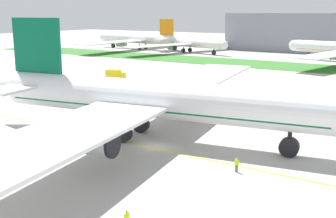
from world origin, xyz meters
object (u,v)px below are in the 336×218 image
object	(u,v)px
service_truck_fuel_bowser	(115,75)
parked_airliner_far_left	(139,39)
airliner_foreground	(150,100)
ground_crew_marshaller_front	(237,163)
ground_crew_wingwalker_port	(127,217)
parked_airliner_far_centre	(190,43)
service_truck_baggage_loader	(336,112)

from	to	relation	value
service_truck_fuel_bowser	parked_airliner_far_left	distance (m)	103.89
airliner_foreground	parked_airliner_far_left	bearing A→B (deg)	128.33
airliner_foreground	ground_crew_marshaller_front	distance (m)	17.89
ground_crew_wingwalker_port	service_truck_fuel_bowser	world-z (taller)	service_truck_fuel_bowser
parked_airliner_far_centre	parked_airliner_far_left	bearing A→B (deg)	177.43
parked_airliner_far_left	ground_crew_wingwalker_port	bearing A→B (deg)	-52.63
service_truck_baggage_loader	ground_crew_marshaller_front	bearing A→B (deg)	-96.18
service_truck_baggage_loader	service_truck_fuel_bowser	xyz separation A→B (m)	(-60.27, 11.43, 0.23)
ground_crew_marshaller_front	service_truck_fuel_bowser	world-z (taller)	service_truck_fuel_bowser
service_truck_baggage_loader	parked_airliner_far_left	bearing A→B (deg)	140.64
parked_airliner_far_left	parked_airliner_far_centre	xyz separation A→B (m)	(31.23, -1.40, -0.69)
parked_airliner_far_left	airliner_foreground	bearing A→B (deg)	-51.67
service_truck_fuel_bowser	parked_airliner_far_left	bearing A→B (deg)	124.20
ground_crew_marshaller_front	service_truck_fuel_bowser	distance (m)	71.91
ground_crew_wingwalker_port	service_truck_fuel_bowser	size ratio (longest dim) A/B	0.31
parked_airliner_far_centre	airliner_foreground	bearing A→B (deg)	-61.35
ground_crew_marshaller_front	parked_airliner_far_centre	size ratio (longest dim) A/B	0.02
parked_airliner_far_left	parked_airliner_far_centre	world-z (taller)	parked_airliner_far_left
parked_airliner_far_left	parked_airliner_far_centre	size ratio (longest dim) A/B	1.16
service_truck_fuel_bowser	parked_airliner_far_left	size ratio (longest dim) A/B	0.07
ground_crew_marshaller_front	ground_crew_wingwalker_port	bearing A→B (deg)	-96.71
ground_crew_marshaller_front	airliner_foreground	bearing A→B (deg)	162.28
service_truck_baggage_loader	parked_airliner_far_left	distance (m)	153.47
service_truck_fuel_bowser	ground_crew_wingwalker_port	bearing A→B (deg)	-48.63
ground_crew_wingwalker_port	service_truck_baggage_loader	world-z (taller)	service_truck_baggage_loader
ground_crew_wingwalker_port	service_truck_fuel_bowser	xyz separation A→B (m)	(-54.62, 62.02, 0.63)
ground_crew_marshaller_front	service_truck_baggage_loader	world-z (taller)	service_truck_baggage_loader
parked_airliner_far_centre	ground_crew_marshaller_front	bearing A→B (deg)	-56.91
ground_crew_wingwalker_port	parked_airliner_far_left	xyz separation A→B (m)	(-112.97, 147.90, 4.09)
airliner_foreground	service_truck_fuel_bowser	xyz separation A→B (m)	(-40.33, 38.96, -4.28)
ground_crew_wingwalker_port	ground_crew_marshaller_front	size ratio (longest dim) A/B	0.99
airliner_foreground	service_truck_baggage_loader	size ratio (longest dim) A/B	17.99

